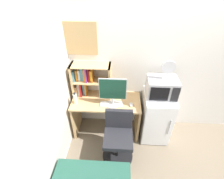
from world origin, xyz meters
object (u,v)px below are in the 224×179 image
at_px(computer_mouse, 131,105).
at_px(mini_fridge, 156,116).
at_px(microwave, 162,88).
at_px(keyboard, 111,104).
at_px(wall_corkboard, 75,39).
at_px(hutch_bookshelf, 87,79).
at_px(desk_fan, 168,69).
at_px(water_bottle, 75,99).
at_px(desk_chair, 118,139).
at_px(monitor, 113,91).

xyz_separation_m(computer_mouse, mini_fridge, (0.45, 0.07, -0.30)).
relative_size(computer_mouse, microwave, 0.22).
xyz_separation_m(keyboard, wall_corkboard, (-0.57, 0.37, 0.94)).
relative_size(hutch_bookshelf, mini_fridge, 0.70).
xyz_separation_m(mini_fridge, microwave, (0.00, 0.00, 0.60)).
bearing_deg(desk_fan, hutch_bookshelf, 170.75).
xyz_separation_m(water_bottle, microwave, (1.35, 0.07, 0.23)).
xyz_separation_m(computer_mouse, desk_fan, (0.48, 0.06, 0.64)).
bearing_deg(water_bottle, wall_corkboard, 87.15).
bearing_deg(desk_chair, computer_mouse, 64.97).
relative_size(monitor, computer_mouse, 4.98).
distance_m(water_bottle, wall_corkboard, 0.93).
xyz_separation_m(microwave, wall_corkboard, (-1.33, 0.30, 0.63)).
height_order(monitor, keyboard, monitor).
height_order(hutch_bookshelf, microwave, hutch_bookshelf).
distance_m(keyboard, microwave, 0.83).
height_order(computer_mouse, water_bottle, water_bottle).
height_order(water_bottle, mini_fridge, water_bottle).
xyz_separation_m(monitor, mini_fridge, (0.75, 0.06, -0.55)).
relative_size(keyboard, microwave, 0.81).
distance_m(computer_mouse, mini_fridge, 0.54).
xyz_separation_m(microwave, desk_chair, (-0.64, -0.47, -0.67)).
relative_size(desk_fan, wall_corkboard, 0.45).
distance_m(desk_fan, desk_chair, 1.29).
bearing_deg(water_bottle, hutch_bookshelf, 58.53).
distance_m(monitor, mini_fridge, 0.93).
distance_m(keyboard, computer_mouse, 0.32).
distance_m(hutch_bookshelf, desk_chair, 1.09).
relative_size(monitor, keyboard, 1.36).
bearing_deg(hutch_bookshelf, mini_fridge, -9.35).
distance_m(monitor, desk_fan, 0.87).
bearing_deg(microwave, desk_fan, -10.41).
bearing_deg(wall_corkboard, desk_fan, -12.58).
height_order(hutch_bookshelf, computer_mouse, hutch_bookshelf).
bearing_deg(desk_fan, mini_fridge, 174.73).
bearing_deg(desk_chair, keyboard, 107.85).
distance_m(desk_chair, wall_corkboard, 1.66).
bearing_deg(desk_fan, desk_chair, -145.10).
relative_size(water_bottle, wall_corkboard, 0.31).
distance_m(hutch_bookshelf, desk_fan, 1.29).
distance_m(keyboard, desk_chair, 0.55).
height_order(computer_mouse, microwave, microwave).
distance_m(hutch_bookshelf, computer_mouse, 0.84).
distance_m(mini_fridge, wall_corkboard, 1.84).
bearing_deg(mini_fridge, desk_fan, -5.27).
bearing_deg(desk_fan, keyboard, -175.61).
bearing_deg(monitor, computer_mouse, -0.77).
distance_m(mini_fridge, desk_chair, 0.79).
relative_size(monitor, desk_fan, 1.62).
bearing_deg(computer_mouse, water_bottle, 179.68).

